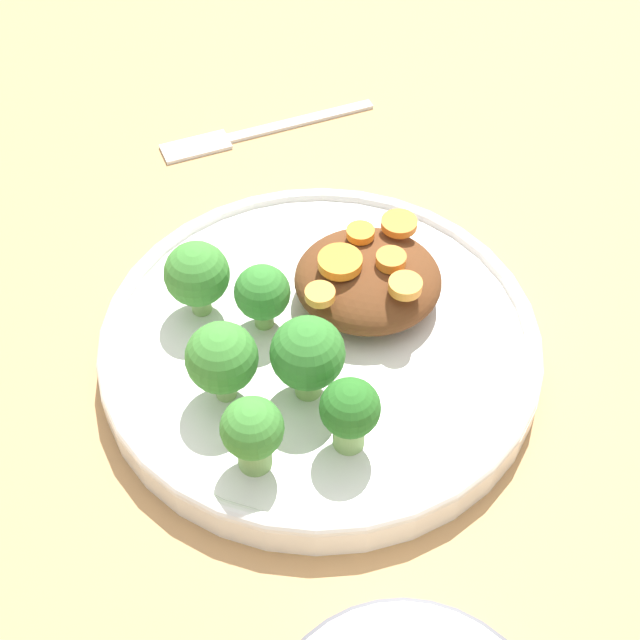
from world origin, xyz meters
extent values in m
plane|color=tan|center=(0.00, 0.00, 0.00)|extent=(4.00, 4.00, 0.00)
cylinder|color=silver|center=(0.00, 0.00, 0.01)|extent=(0.28, 0.28, 0.02)
torus|color=silver|center=(0.00, 0.00, 0.02)|extent=(0.28, 0.28, 0.01)
ellipsoid|color=#5B3319|center=(0.03, 0.03, 0.04)|extent=(0.09, 0.09, 0.04)
cylinder|color=#7FA85B|center=(-0.06, -0.05, 0.03)|extent=(0.01, 0.01, 0.02)
sphere|color=#3D8433|center=(-0.06, -0.05, 0.06)|extent=(0.04, 0.04, 0.04)
cylinder|color=#759E51|center=(-0.03, -0.09, 0.03)|extent=(0.02, 0.02, 0.02)
sphere|color=#3D8433|center=(-0.03, -0.09, 0.06)|extent=(0.03, 0.03, 0.03)
cylinder|color=#759E51|center=(-0.01, -0.04, 0.03)|extent=(0.02, 0.02, 0.02)
sphere|color=#337A2D|center=(-0.01, -0.04, 0.06)|extent=(0.04, 0.04, 0.04)
cylinder|color=#7FA85B|center=(0.02, -0.08, 0.03)|extent=(0.02, 0.02, 0.02)
sphere|color=#286B23|center=(0.02, -0.08, 0.06)|extent=(0.03, 0.03, 0.03)
cylinder|color=#7FA85B|center=(-0.08, 0.02, 0.03)|extent=(0.01, 0.01, 0.02)
sphere|color=#3D8433|center=(-0.08, 0.02, 0.05)|extent=(0.04, 0.04, 0.04)
cylinder|color=#759E51|center=(-0.04, 0.01, 0.03)|extent=(0.01, 0.01, 0.02)
sphere|color=#337A2D|center=(-0.04, 0.01, 0.05)|extent=(0.04, 0.04, 0.04)
cylinder|color=orange|center=(0.05, 0.06, 0.06)|extent=(0.02, 0.02, 0.01)
cylinder|color=orange|center=(0.01, 0.03, 0.06)|extent=(0.03, 0.03, 0.01)
cylinder|color=orange|center=(0.00, 0.00, 0.06)|extent=(0.02, 0.02, 0.01)
cylinder|color=orange|center=(0.02, 0.05, 0.06)|extent=(0.02, 0.02, 0.01)
cylinder|color=orange|center=(0.05, 0.01, 0.06)|extent=(0.02, 0.02, 0.01)
cylinder|color=orange|center=(0.04, 0.03, 0.06)|extent=(0.02, 0.02, 0.01)
cube|color=silver|center=(-0.02, 0.25, 0.00)|extent=(0.12, 0.06, 0.01)
cube|color=silver|center=(-0.10, 0.22, 0.00)|extent=(0.06, 0.04, 0.01)
camera|label=1|loc=(0.01, -0.36, 0.45)|focal=50.00mm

